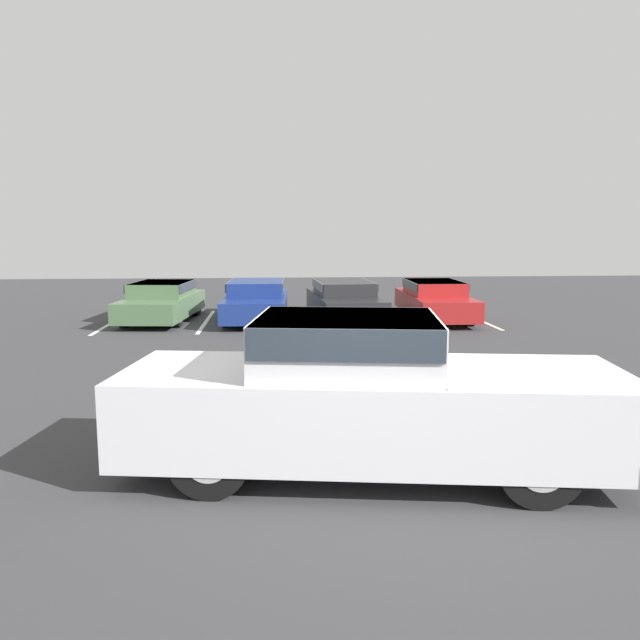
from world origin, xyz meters
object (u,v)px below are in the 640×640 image
pickup_truck (373,396)px  parked_sedan_d (434,299)px  parked_sedan_a (162,300)px  wheel_stop_curb (357,306)px  parked_sedan_b (257,299)px  parked_sedan_c (344,299)px

pickup_truck → parked_sedan_d: (3.95, 12.21, -0.26)m
parked_sedan_a → pickup_truck: bearing=25.5°
parked_sedan_a → wheel_stop_curb: 6.97m
pickup_truck → parked_sedan_b: (-1.63, 12.45, -0.25)m
parked_sedan_b → parked_sedan_c: 2.74m
parked_sedan_d → pickup_truck: bearing=-16.4°
parked_sedan_c → parked_sedan_d: parked_sedan_d is taller
pickup_truck → parked_sedan_b: size_ratio=1.26×
parked_sedan_d → wheel_stop_curb: size_ratio=2.56×
pickup_truck → parked_sedan_c: size_ratio=1.24×
parked_sedan_a → parked_sedan_b: (2.92, -0.13, 0.02)m
parked_sedan_c → parked_sedan_d: size_ratio=1.03×
parked_sedan_a → wheel_stop_curb: parked_sedan_a is taller
pickup_truck → parked_sedan_b: pickup_truck is taller
pickup_truck → parked_sedan_a: 13.38m
pickup_truck → parked_sedan_a: pickup_truck is taller
parked_sedan_d → wheel_stop_curb: (-2.04, 2.94, -0.58)m
parked_sedan_a → parked_sedan_c: bearing=94.0°
pickup_truck → parked_sedan_a: bearing=118.1°
parked_sedan_a → wheel_stop_curb: size_ratio=2.49×
parked_sedan_a → parked_sedan_c: 5.67m
parked_sedan_c → wheel_stop_curb: bearing=160.4°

